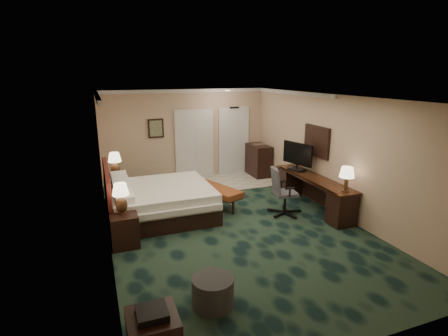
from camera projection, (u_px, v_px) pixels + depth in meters
name	position (u px, v px, depth m)	size (l,w,h in m)	color
floor	(232.00, 224.00, 7.52)	(5.00, 7.50, 0.00)	black
ceiling	(233.00, 97.00, 6.81)	(5.00, 7.50, 0.00)	white
wall_back	(186.00, 135.00, 10.55)	(5.00, 0.00, 2.70)	tan
wall_front	(361.00, 245.00, 3.78)	(5.00, 0.00, 2.70)	tan
wall_left	(104.00, 176.00, 6.31)	(0.00, 7.50, 2.70)	tan
wall_right	(333.00, 154.00, 8.01)	(0.00, 7.50, 2.70)	tan
crown_molding	(233.00, 100.00, 6.82)	(5.00, 7.50, 0.10)	silver
tile_patch	(224.00, 182.00, 10.44)	(3.20, 1.70, 0.01)	beige
headboard	(108.00, 193.00, 7.41)	(0.12, 2.00, 1.40)	#451814
entry_door	(234.00, 141.00, 11.13)	(1.02, 0.06, 2.18)	silver
closet_doors	(194.00, 144.00, 10.68)	(1.20, 0.06, 2.10)	silver
wall_art	(156.00, 128.00, 10.14)	(0.45, 0.06, 0.55)	#44594B
wall_mirror	(317.00, 141.00, 8.49)	(0.05, 0.95, 0.75)	white
bed	(162.00, 201.00, 7.90)	(2.19, 2.03, 0.70)	silver
nightstand_near	(124.00, 230.00, 6.55)	(0.50, 0.57, 0.62)	black
nightstand_far	(116.00, 189.00, 8.81)	(0.52, 0.60, 0.65)	black
lamp_near	(121.00, 198.00, 6.44)	(0.31, 0.31, 0.58)	black
lamp_far	(115.00, 165.00, 8.66)	(0.32, 0.32, 0.61)	black
bed_bench	(216.00, 197.00, 8.50)	(0.50, 1.45, 0.49)	brown
ottoman	(213.00, 292.00, 4.86)	(0.59, 0.59, 0.42)	#2C2C2C
desk	(313.00, 192.00, 8.39)	(0.56, 2.62, 0.76)	black
tv	(297.00, 157.00, 8.80)	(0.08, 0.92, 0.72)	black
desk_lamp	(346.00, 179.00, 7.22)	(0.31, 0.31, 0.54)	black
desk_chair	(285.00, 191.00, 7.95)	(0.64, 0.60, 1.11)	#45444E
minibar	(258.00, 160.00, 11.02)	(0.52, 0.93, 0.98)	black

